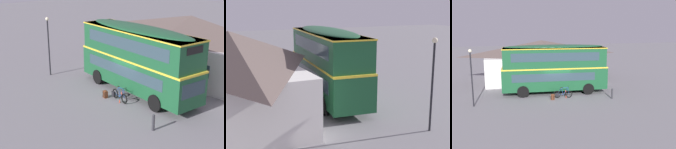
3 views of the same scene
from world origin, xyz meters
The scene contains 8 objects.
ground_plane centered at (0.00, 0.00, 0.00)m, with size 120.00×120.00×0.00m, color slate.
double_decker_bus centered at (0.04, 0.57, 2.64)m, with size 10.35×3.52×4.79m.
touring_bicycle centered at (0.28, -1.42, 0.37)m, with size 1.76×0.52×1.05m.
backpack_on_ground centered at (-0.71, -1.77, 0.28)m, with size 0.39×0.35×0.53m.
water_bottle_red_squeeze centered at (0.58, -1.63, 0.11)m, with size 0.07×0.07×0.24m.
pub_building centered at (-0.09, 6.81, 2.48)m, with size 13.72×6.67×4.85m.
street_lamp centered at (-7.50, -1.88, 2.94)m, with size 0.28×0.28×4.78m.
kerb_bollard centered at (4.61, -2.92, 0.50)m, with size 0.16×0.16×0.97m.
Camera 2 is at (-20.01, 9.14, 6.40)m, focal length 53.13 mm.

